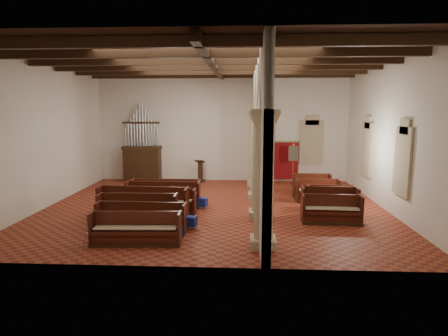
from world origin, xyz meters
TOP-DOWN VIEW (x-y plane):
  - floor at (0.00, 0.00)m, footprint 14.00×14.00m
  - ceiling at (0.00, 0.00)m, footprint 14.00×14.00m
  - wall_back at (0.00, 6.00)m, footprint 14.00×0.02m
  - wall_front at (0.00, -6.00)m, footprint 14.00×0.02m
  - wall_left at (-7.00, 0.00)m, footprint 0.02×12.00m
  - wall_right at (7.00, 0.00)m, footprint 0.02×12.00m
  - ceiling_beams at (0.00, 0.00)m, footprint 13.80×11.80m
  - arcade at (1.80, 0.00)m, footprint 0.90×11.90m
  - window_right_a at (6.98, -1.50)m, footprint 0.03×1.00m
  - window_right_b at (6.98, 2.50)m, footprint 0.03×1.00m
  - window_back at (5.00, 5.98)m, footprint 1.00×0.03m
  - pipe_organ at (-4.50, 5.50)m, footprint 2.10×0.85m
  - lectern at (-1.21, 5.49)m, footprint 0.59×0.61m
  - dossal_curtain at (3.50, 5.92)m, footprint 1.80×0.07m
  - processional_banner at (3.88, 4.95)m, footprint 0.52×0.66m
  - hymnal_box_a at (-0.89, -3.97)m, footprint 0.45×0.42m
  - hymnal_box_b at (-0.56, -2.91)m, footprint 0.41×0.37m
  - hymnal_box_c at (-0.46, -0.26)m, footprint 0.42×0.38m
  - tube_heater_a at (-3.34, -4.12)m, footprint 0.85×0.36m
  - tube_heater_b at (-1.76, -3.80)m, footprint 0.94×0.34m
  - nave_pew_0 at (-2.04, -4.41)m, footprint 2.76×0.78m
  - nave_pew_1 at (-2.17, -3.34)m, footprint 3.01×0.76m
  - nave_pew_2 at (-2.54, -2.45)m, footprint 2.80×0.79m
  - nave_pew_3 at (-2.60, -1.51)m, footprint 3.48×0.97m
  - nave_pew_4 at (-2.01, -0.98)m, footprint 2.70×0.68m
  - nave_pew_5 at (-2.15, -0.03)m, footprint 3.10×0.72m
  - nave_pew_6 at (-2.20, 0.75)m, footprint 3.01×0.68m
  - aisle_pew_0 at (4.38, -1.96)m, footprint 2.14×0.76m
  - aisle_pew_1 at (4.49, -1.13)m, footprint 2.13×0.82m
  - aisle_pew_2 at (4.78, -0.08)m, footprint 1.91×0.74m
  - aisle_pew_3 at (4.49, 1.19)m, footprint 1.92×0.76m
  - aisle_pew_4 at (4.43, 2.27)m, footprint 1.76×0.76m

SIDE VIEW (x-z plane):
  - floor at x=0.00m, z-range 0.00..0.00m
  - tube_heater_a at x=-3.34m, z-range 0.12..0.20m
  - tube_heater_b at x=-1.76m, z-range 0.11..0.21m
  - hymnal_box_b at x=-0.56m, z-range 0.10..0.44m
  - hymnal_box_c at x=-0.46m, z-range 0.10..0.45m
  - hymnal_box_a at x=-0.89m, z-range 0.10..0.46m
  - nave_pew_4 at x=-2.01m, z-range -0.17..0.81m
  - nave_pew_0 at x=-2.04m, z-range -0.17..0.82m
  - aisle_pew_2 at x=4.78m, z-range -0.16..0.82m
  - nave_pew_1 at x=-2.17m, z-range -0.17..0.84m
  - nave_pew_6 at x=-2.20m, z-range -0.17..0.84m
  - aisle_pew_3 at x=4.49m, z-range -0.16..0.83m
  - aisle_pew_0 at x=4.38m, z-range -0.17..0.86m
  - nave_pew_5 at x=-2.15m, z-range -0.18..0.88m
  - aisle_pew_4 at x=4.43m, z-range -0.17..0.88m
  - nave_pew_2 at x=-2.54m, z-range -0.18..0.91m
  - nave_pew_3 at x=-2.60m, z-range -0.20..0.95m
  - aisle_pew_1 at x=4.49m, z-range -0.18..0.95m
  - lectern at x=-1.21m, z-range -0.11..1.16m
  - processional_banner at x=3.88m, z-range -0.35..1.92m
  - dossal_curtain at x=3.50m, z-range 0.08..2.25m
  - pipe_organ at x=-4.50m, z-range -0.83..3.57m
  - window_right_a at x=6.98m, z-range 1.10..3.30m
  - window_right_b at x=6.98m, z-range 1.10..3.30m
  - window_back at x=5.00m, z-range 1.10..3.30m
  - wall_back at x=0.00m, z-range 0.00..6.00m
  - wall_front at x=0.00m, z-range 0.00..6.00m
  - wall_left at x=-7.00m, z-range 0.00..6.00m
  - wall_right at x=7.00m, z-range 0.00..6.00m
  - arcade at x=1.80m, z-range 0.56..6.56m
  - ceiling_beams at x=0.00m, z-range 5.67..5.97m
  - ceiling at x=0.00m, z-range 6.00..6.00m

